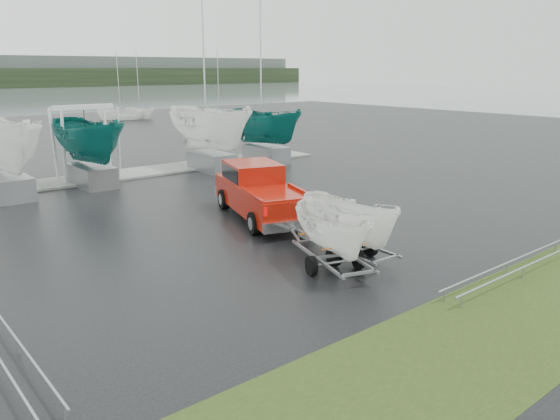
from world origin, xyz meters
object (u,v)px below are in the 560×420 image
at_px(trailer_hitched, 334,193).
at_px(trailer_parked, 350,183).
at_px(pickup_truck, 259,190).
at_px(boat_hoist, 85,132).

xyz_separation_m(trailer_hitched, trailer_parked, (1.07, 0.35, 0.11)).
xyz_separation_m(pickup_truck, trailer_hitched, (-2.09, -6.45, 1.29)).
relative_size(trailer_hitched, trailer_parked, 0.96).
xyz_separation_m(pickup_truck, boat_hoist, (-2.63, 12.18, 1.54)).
bearing_deg(boat_hoist, trailer_hitched, -88.33).
height_order(trailer_hitched, boat_hoist, trailer_hitched).
height_order(pickup_truck, trailer_hitched, trailer_hitched).
height_order(pickup_truck, boat_hoist, boat_hoist).
bearing_deg(pickup_truck, boat_hoist, 120.09).
distance_m(pickup_truck, trailer_hitched, 6.90).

